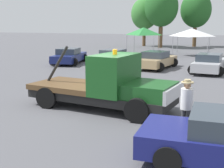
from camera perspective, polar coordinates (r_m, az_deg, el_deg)
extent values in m
plane|color=#545459|center=(12.98, -2.09, -4.41)|extent=(160.00, 160.00, 0.00)
cube|color=black|center=(12.84, -2.10, -2.14)|extent=(6.25, 2.86, 0.35)
cube|color=#19511E|center=(11.83, 7.01, -1.15)|extent=(1.95, 2.12, 0.55)
cube|color=silver|center=(11.55, 11.14, -1.72)|extent=(0.41, 2.00, 0.50)
cube|color=#19511E|center=(12.34, 0.53, 1.84)|extent=(1.64, 2.40, 1.56)
cube|color=brown|center=(13.59, -7.61, -0.26)|extent=(3.31, 2.65, 0.22)
cylinder|color=black|center=(13.83, -9.94, 3.60)|extent=(1.19, 0.29, 1.63)
cylinder|color=orange|center=(12.23, 0.54, 5.91)|extent=(0.18, 0.18, 0.20)
cylinder|color=black|center=(12.94, 8.30, -2.55)|extent=(0.88, 0.26, 0.88)
cylinder|color=black|center=(11.04, 4.54, -4.88)|extent=(0.88, 0.26, 0.88)
cylinder|color=black|center=(14.76, -6.61, -0.79)|extent=(0.88, 0.26, 0.88)
cylinder|color=black|center=(13.12, -11.87, -2.48)|extent=(0.88, 0.26, 0.88)
cylinder|color=black|center=(9.33, 11.94, -8.79)|extent=(0.68, 0.22, 0.68)
cylinder|color=black|center=(7.59, 10.16, -13.50)|extent=(0.68, 0.22, 0.68)
cylinder|color=#38383D|center=(10.23, 12.93, -6.58)|extent=(0.16, 0.16, 0.83)
cylinder|color=#38383D|center=(10.08, 13.72, -6.89)|extent=(0.16, 0.16, 0.83)
cylinder|color=white|center=(9.96, 13.52, -2.65)|extent=(0.38, 0.38, 0.66)
sphere|color=#A87A56|center=(9.86, 13.63, -0.16)|extent=(0.23, 0.23, 0.23)
torus|color=tan|center=(9.85, 13.65, 0.29)|extent=(0.39, 0.39, 0.06)
cylinder|color=tan|center=(9.84, 13.66, 0.55)|extent=(0.20, 0.20, 0.10)
cube|color=navy|center=(27.12, -7.80, 4.85)|extent=(2.56, 4.87, 0.60)
cube|color=#333D47|center=(26.84, -7.99, 5.97)|extent=(1.91, 2.18, 0.50)
cylinder|color=black|center=(28.90, -8.47, 4.83)|extent=(0.68, 0.22, 0.68)
cylinder|color=black|center=(28.39, -5.12, 4.79)|extent=(0.68, 0.22, 0.68)
cylinder|color=black|center=(25.96, -10.70, 4.04)|extent=(0.68, 0.22, 0.68)
cylinder|color=black|center=(25.39, -7.01, 3.99)|extent=(0.68, 0.22, 0.68)
cube|color=beige|center=(25.63, 0.40, 4.59)|extent=(2.09, 4.91, 0.60)
cube|color=#333D47|center=(25.35, 0.19, 5.77)|extent=(1.70, 2.11, 0.50)
cylinder|color=black|center=(27.48, 0.08, 4.63)|extent=(0.68, 0.22, 0.68)
cylinder|color=black|center=(26.86, 3.44, 4.45)|extent=(0.68, 0.22, 0.68)
cylinder|color=black|center=(24.53, -2.93, 3.81)|extent=(0.68, 0.22, 0.68)
cylinder|color=black|center=(23.83, 0.76, 3.61)|extent=(0.68, 0.22, 0.68)
cube|color=tan|center=(24.32, 8.13, 4.12)|extent=(2.58, 4.76, 0.60)
cube|color=#333D47|center=(24.05, 7.97, 5.37)|extent=(1.91, 2.15, 0.50)
cylinder|color=black|center=(26.08, 7.60, 4.17)|extent=(0.68, 0.22, 0.68)
cylinder|color=black|center=(25.48, 11.22, 3.89)|extent=(0.68, 0.22, 0.68)
cylinder|color=black|center=(23.28, 4.73, 3.39)|extent=(0.68, 0.22, 0.68)
cylinder|color=black|center=(22.61, 8.72, 3.07)|extent=(0.68, 0.22, 0.68)
cube|color=#B7B7BC|center=(23.26, 17.35, 3.41)|extent=(2.19, 4.96, 0.60)
cube|color=#333D47|center=(22.96, 17.35, 4.69)|extent=(1.74, 2.16, 0.50)
cylinder|color=black|center=(25.02, 15.90, 3.54)|extent=(0.68, 0.22, 0.68)
cylinder|color=black|center=(24.82, 19.77, 3.25)|extent=(0.68, 0.22, 0.68)
cylinder|color=black|center=(21.81, 14.54, 2.54)|extent=(0.68, 0.22, 0.68)
cylinder|color=black|center=(21.58, 18.98, 2.20)|extent=(0.68, 0.22, 0.68)
cylinder|color=#9E9EA3|center=(34.07, 2.70, 7.11)|extent=(0.07, 0.07, 2.12)
cylinder|color=#9E9EA3|center=(33.33, 7.61, 6.93)|extent=(0.07, 0.07, 2.12)
cylinder|color=#9E9EA3|center=(36.91, 4.06, 7.41)|extent=(0.07, 0.07, 2.12)
cylinder|color=#9E9EA3|center=(36.23, 8.62, 7.24)|extent=(0.07, 0.07, 2.12)
pyramid|color=#287F38|center=(35.03, 5.79, 9.59)|extent=(2.97, 2.97, 0.82)
cylinder|color=#9E9EA3|center=(32.72, 10.99, 6.69)|extent=(0.07, 0.07, 2.06)
cylinder|color=#9E9EA3|center=(32.38, 17.06, 6.36)|extent=(0.07, 0.07, 2.06)
cylinder|color=#9E9EA3|center=(36.12, 11.85, 7.06)|extent=(0.07, 0.07, 2.06)
cylinder|color=#9E9EA3|center=(35.81, 17.35, 6.76)|extent=(0.07, 0.07, 2.06)
pyramid|color=white|center=(34.14, 14.43, 9.12)|extent=(3.44, 3.44, 0.80)
cylinder|color=brown|center=(47.42, 14.85, 8.27)|extent=(0.55, 0.55, 2.73)
ellipsoid|color=#235B23|center=(47.41, 15.09, 12.97)|extent=(4.36, 4.36, 5.06)
cylinder|color=brown|center=(44.56, 8.85, 8.44)|extent=(0.58, 0.58, 2.89)
ellipsoid|color=#235B23|center=(44.56, 9.01, 13.74)|extent=(4.62, 4.62, 5.36)
cylinder|color=brown|center=(47.31, 5.87, 8.41)|extent=(0.49, 0.49, 2.46)
ellipsoid|color=#387A33|center=(47.28, 5.96, 12.67)|extent=(3.94, 3.94, 4.57)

